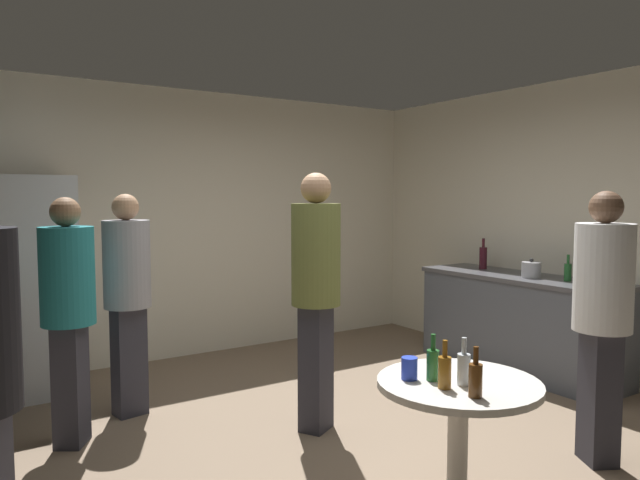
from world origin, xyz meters
TOP-DOWN VIEW (x-y plane):
  - ground_plane at (0.00, 0.00)m, footprint 5.20×5.20m
  - wall_back at (0.00, 2.63)m, footprint 5.32×0.06m
  - wall_side_right at (2.63, 0.00)m, footprint 0.06×5.20m
  - refrigerator at (-1.64, 2.20)m, footprint 0.70×0.68m
  - kitchen_counter at (2.28, 0.40)m, footprint 0.64×1.98m
  - kettle at (2.23, 0.25)m, footprint 0.24×0.17m
  - wine_bottle_on_counter at (2.36, 0.92)m, footprint 0.08×0.08m
  - beer_bottle_on_counter at (2.31, -0.06)m, footprint 0.06×0.06m
  - foreground_table at (-0.14, -1.12)m, footprint 0.80×0.80m
  - beer_bottle_amber at (-0.28, -1.16)m, footprint 0.06×0.06m
  - beer_bottle_brown at (-0.25, -1.32)m, footprint 0.06×0.06m
  - beer_bottle_green at (-0.24, -1.04)m, footprint 0.06×0.06m
  - beer_bottle_clear at (-0.17, -1.18)m, footprint 0.06×0.06m
  - plastic_cup_blue at (-0.33, -0.97)m, footprint 0.08×0.08m
  - person_in_white_shirt at (1.10, -1.11)m, footprint 0.46×0.46m
  - person_in_olive_shirt at (-0.07, 0.27)m, footprint 0.46×0.46m
  - person_in_gray_shirt at (-1.08, 1.28)m, footprint 0.39×0.39m
  - person_in_teal_shirt at (-1.55, 0.95)m, footprint 0.47×0.47m

SIDE VIEW (x-z plane):
  - ground_plane at x=0.00m, z-range -0.10..0.00m
  - kitchen_counter at x=2.28m, z-range 0.00..0.90m
  - foreground_table at x=-0.14m, z-range 0.26..1.00m
  - plastic_cup_blue at x=-0.33m, z-range 0.73..0.85m
  - beer_bottle_amber at x=-0.28m, z-range 0.70..0.93m
  - beer_bottle_brown at x=-0.25m, z-range 0.70..0.93m
  - beer_bottle_green at x=-0.24m, z-range 0.70..0.93m
  - beer_bottle_clear at x=-0.17m, z-range 0.70..0.93m
  - refrigerator at x=-1.64m, z-range 0.00..1.80m
  - person_in_teal_shirt at x=-1.55m, z-range 0.14..1.77m
  - person_in_gray_shirt at x=-1.08m, z-range 0.14..1.79m
  - kettle at x=2.23m, z-range 0.88..1.06m
  - person_in_white_shirt at x=1.10m, z-range 0.14..1.81m
  - beer_bottle_on_counter at x=2.31m, z-range 0.87..1.10m
  - wine_bottle_on_counter at x=2.36m, z-range 0.86..1.17m
  - person_in_olive_shirt at x=-0.07m, z-range 0.16..1.95m
  - wall_back at x=0.00m, z-range 0.00..2.70m
  - wall_side_right at x=2.63m, z-range 0.00..2.70m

